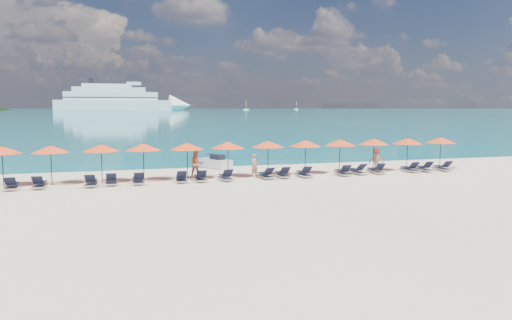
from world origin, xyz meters
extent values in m
plane|color=beige|center=(0.00, 0.00, 0.00)|extent=(1400.00, 1400.00, 0.00)
cube|color=#1FA9B2|center=(0.00, 660.00, 0.01)|extent=(1600.00, 1300.00, 0.01)
cube|color=white|center=(-0.19, 542.52, 5.57)|extent=(123.70, 29.99, 11.14)
cone|color=white|center=(73.19, 547.18, 5.57)|extent=(26.01, 26.01, 24.51)
cube|color=white|center=(-2.41, 542.38, 15.60)|extent=(99.03, 25.10, 8.91)
cube|color=white|center=(-4.63, 542.24, 22.28)|extent=(76.88, 21.48, 5.57)
cube|color=white|center=(-6.86, 542.10, 26.74)|extent=(52.21, 16.60, 3.90)
cube|color=black|center=(-2.41, 542.38, 13.92)|extent=(100.27, 25.40, 1.00)
cube|color=black|center=(-2.41, 542.38, 17.82)|extent=(97.79, 24.80, 1.00)
cylinder|color=black|center=(-22.20, 541.13, 31.19)|extent=(4.90, 4.90, 6.13)
cube|color=white|center=(147.41, 532.77, 0.82)|extent=(6.16, 2.05, 1.64)
cylinder|color=white|center=(147.41, 532.77, 6.16)|extent=(0.37, 0.37, 10.27)
cube|color=white|center=(230.57, 586.70, 0.75)|extent=(5.60, 1.87, 1.49)
cylinder|color=white|center=(230.57, 586.70, 5.60)|extent=(0.34, 0.34, 9.34)
cube|color=silver|center=(-1.13, 9.30, 0.34)|extent=(2.04, 2.91, 0.63)
cube|color=black|center=(-1.04, 9.09, 0.80)|extent=(0.98, 1.27, 0.40)
cylinder|color=black|center=(-1.41, 9.92, 0.97)|extent=(0.60, 0.32, 0.07)
imported|color=tan|center=(0.22, 4.03, 0.74)|extent=(0.64, 0.58, 1.48)
imported|color=tan|center=(-3.30, 4.77, 0.86)|extent=(0.89, 0.59, 1.72)
imported|color=tan|center=(9.10, 4.65, 0.78)|extent=(1.11, 0.82, 1.56)
cylinder|color=black|center=(-14.06, 4.65, 1.10)|extent=(0.05, 0.05, 2.20)
cone|color=#FF4B1A|center=(-14.06, 4.65, 2.02)|extent=(2.10, 2.10, 0.42)
sphere|color=black|center=(-14.06, 4.65, 2.24)|extent=(0.08, 0.08, 0.08)
cylinder|color=black|center=(-11.57, 4.53, 1.10)|extent=(0.05, 0.05, 2.20)
cone|color=#FF4B1A|center=(-11.57, 4.53, 2.02)|extent=(2.10, 2.10, 0.42)
sphere|color=black|center=(-11.57, 4.53, 2.24)|extent=(0.08, 0.08, 0.08)
cylinder|color=black|center=(-8.85, 4.55, 1.10)|extent=(0.05, 0.05, 2.20)
cone|color=#FF4B1A|center=(-8.85, 4.55, 2.02)|extent=(2.10, 2.10, 0.42)
sphere|color=black|center=(-8.85, 4.55, 2.24)|extent=(0.08, 0.08, 0.08)
cylinder|color=black|center=(-6.48, 4.52, 1.10)|extent=(0.05, 0.05, 2.20)
cone|color=#FF4B1A|center=(-6.48, 4.52, 2.02)|extent=(2.10, 2.10, 0.42)
sphere|color=black|center=(-6.48, 4.52, 2.24)|extent=(0.08, 0.08, 0.08)
cylinder|color=black|center=(-3.91, 4.43, 1.10)|extent=(0.05, 0.05, 2.20)
cone|color=#FF4B1A|center=(-3.91, 4.43, 2.02)|extent=(2.10, 2.10, 0.42)
sphere|color=black|center=(-3.91, 4.43, 2.24)|extent=(0.08, 0.08, 0.08)
cylinder|color=black|center=(-1.36, 4.51, 1.10)|extent=(0.05, 0.05, 2.20)
cone|color=#FF4B1A|center=(-1.36, 4.51, 2.02)|extent=(2.10, 2.10, 0.42)
sphere|color=black|center=(-1.36, 4.51, 2.24)|extent=(0.08, 0.08, 0.08)
cylinder|color=black|center=(1.27, 4.57, 1.10)|extent=(0.05, 0.05, 2.20)
cone|color=#FF4B1A|center=(1.27, 4.57, 2.02)|extent=(2.10, 2.10, 0.42)
sphere|color=black|center=(1.27, 4.57, 2.24)|extent=(0.08, 0.08, 0.08)
cylinder|color=black|center=(3.78, 4.47, 1.10)|extent=(0.05, 0.05, 2.20)
cone|color=#FF4B1A|center=(3.78, 4.47, 2.02)|extent=(2.10, 2.10, 0.42)
sphere|color=black|center=(3.78, 4.47, 2.24)|extent=(0.08, 0.08, 0.08)
cylinder|color=black|center=(6.27, 4.51, 1.10)|extent=(0.05, 0.05, 2.20)
cone|color=#FF4B1A|center=(6.27, 4.51, 2.02)|extent=(2.10, 2.10, 0.42)
sphere|color=black|center=(6.27, 4.51, 2.24)|extent=(0.08, 0.08, 0.08)
cylinder|color=black|center=(8.87, 4.66, 1.10)|extent=(0.05, 0.05, 2.20)
cone|color=#FF4B1A|center=(8.87, 4.66, 2.02)|extent=(2.10, 2.10, 0.42)
sphere|color=black|center=(8.87, 4.66, 2.24)|extent=(0.08, 0.08, 0.08)
cylinder|color=black|center=(11.40, 4.49, 1.10)|extent=(0.05, 0.05, 2.20)
cone|color=#FF4B1A|center=(11.40, 4.49, 2.02)|extent=(2.10, 2.10, 0.42)
sphere|color=black|center=(11.40, 4.49, 2.24)|extent=(0.08, 0.08, 0.08)
cylinder|color=black|center=(14.15, 4.57, 1.10)|extent=(0.05, 0.05, 2.20)
cone|color=#FF4B1A|center=(14.15, 4.57, 2.02)|extent=(2.10, 2.10, 0.42)
sphere|color=black|center=(14.15, 4.57, 2.24)|extent=(0.08, 0.08, 0.08)
cube|color=silver|center=(-13.44, 3.34, 0.14)|extent=(0.67, 1.72, 0.06)
cube|color=black|center=(-13.44, 3.59, 0.30)|extent=(0.58, 1.12, 0.04)
cube|color=black|center=(-13.42, 2.79, 0.55)|extent=(0.57, 0.55, 0.43)
cube|color=silver|center=(-12.07, 3.39, 0.14)|extent=(0.73, 1.74, 0.06)
cube|color=black|center=(-12.06, 3.64, 0.30)|extent=(0.62, 1.13, 0.04)
cube|color=black|center=(-12.11, 2.84, 0.55)|extent=(0.59, 0.57, 0.43)
cube|color=silver|center=(-9.43, 3.23, 0.14)|extent=(0.75, 1.74, 0.06)
cube|color=black|center=(-9.41, 3.48, 0.30)|extent=(0.63, 1.14, 0.04)
cube|color=black|center=(-9.47, 2.68, 0.55)|extent=(0.59, 0.58, 0.43)
cube|color=silver|center=(-8.36, 3.48, 0.14)|extent=(0.63, 1.70, 0.06)
cube|color=black|center=(-8.36, 3.73, 0.30)|extent=(0.56, 1.10, 0.04)
cube|color=black|center=(-8.36, 2.93, 0.55)|extent=(0.55, 0.54, 0.43)
cube|color=silver|center=(-6.89, 3.36, 0.14)|extent=(0.66, 1.71, 0.06)
cube|color=black|center=(-6.90, 3.61, 0.30)|extent=(0.58, 1.11, 0.04)
cube|color=black|center=(-6.88, 2.81, 0.55)|extent=(0.56, 0.55, 0.43)
cube|color=silver|center=(-4.44, 3.34, 0.14)|extent=(0.76, 1.75, 0.06)
cube|color=black|center=(-4.42, 3.59, 0.30)|extent=(0.64, 1.14, 0.04)
cube|color=black|center=(-4.49, 2.79, 0.55)|extent=(0.59, 0.58, 0.43)
cube|color=silver|center=(-3.32, 3.33, 0.14)|extent=(0.68, 1.72, 0.06)
cube|color=black|center=(-3.32, 3.58, 0.30)|extent=(0.59, 1.12, 0.04)
cube|color=black|center=(-3.34, 2.78, 0.55)|extent=(0.57, 0.55, 0.43)
cube|color=silver|center=(-1.82, 3.23, 0.14)|extent=(0.65, 1.71, 0.06)
cube|color=black|center=(-1.83, 3.48, 0.30)|extent=(0.57, 1.11, 0.04)
cube|color=black|center=(-1.81, 2.68, 0.55)|extent=(0.56, 0.55, 0.43)
cube|color=silver|center=(0.69, 3.30, 0.14)|extent=(0.78, 1.75, 0.06)
cube|color=black|center=(0.67, 3.55, 0.30)|extent=(0.65, 1.15, 0.04)
cube|color=black|center=(0.74, 2.75, 0.55)|extent=(0.60, 0.59, 0.43)
cube|color=silver|center=(1.82, 3.40, 0.14)|extent=(0.66, 1.71, 0.06)
cube|color=black|center=(1.83, 3.65, 0.30)|extent=(0.58, 1.11, 0.04)
cube|color=black|center=(1.81, 2.85, 0.55)|extent=(0.56, 0.55, 0.43)
cube|color=silver|center=(3.20, 3.31, 0.14)|extent=(0.67, 1.72, 0.06)
cube|color=black|center=(3.21, 3.56, 0.30)|extent=(0.58, 1.12, 0.04)
cube|color=black|center=(3.19, 2.76, 0.55)|extent=(0.57, 0.55, 0.43)
cube|color=silver|center=(5.85, 3.21, 0.14)|extent=(0.79, 1.75, 0.06)
cube|color=black|center=(5.87, 3.46, 0.30)|extent=(0.66, 1.15, 0.04)
cube|color=black|center=(5.79, 2.66, 0.55)|extent=(0.60, 0.59, 0.43)
cube|color=silver|center=(6.99, 3.49, 0.14)|extent=(0.79, 1.75, 0.06)
cube|color=black|center=(6.96, 3.74, 0.30)|extent=(0.66, 1.15, 0.04)
cube|color=black|center=(7.04, 2.94, 0.55)|extent=(0.60, 0.59, 0.43)
cube|color=silver|center=(8.37, 3.40, 0.14)|extent=(0.73, 1.74, 0.06)
cube|color=black|center=(8.39, 3.64, 0.30)|extent=(0.62, 1.13, 0.04)
cube|color=black|center=(8.34, 2.85, 0.55)|extent=(0.58, 0.57, 0.43)
cube|color=silver|center=(10.93, 3.45, 0.14)|extent=(0.70, 1.73, 0.06)
cube|color=black|center=(10.94, 3.70, 0.30)|extent=(0.60, 1.12, 0.04)
cube|color=black|center=(10.90, 2.90, 0.55)|extent=(0.57, 0.56, 0.43)
cube|color=silver|center=(12.01, 3.41, 0.14)|extent=(0.76, 1.75, 0.06)
cube|color=black|center=(12.03, 3.65, 0.30)|extent=(0.64, 1.14, 0.04)
cube|color=black|center=(11.96, 2.86, 0.55)|extent=(0.59, 0.58, 0.43)
cube|color=silver|center=(13.46, 3.33, 0.14)|extent=(0.78, 1.75, 0.06)
cube|color=black|center=(13.48, 3.58, 0.30)|extent=(0.65, 1.15, 0.04)
cube|color=black|center=(13.41, 2.79, 0.55)|extent=(0.60, 0.59, 0.43)
camera|label=1|loc=(-8.54, -25.42, 4.39)|focal=35.00mm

